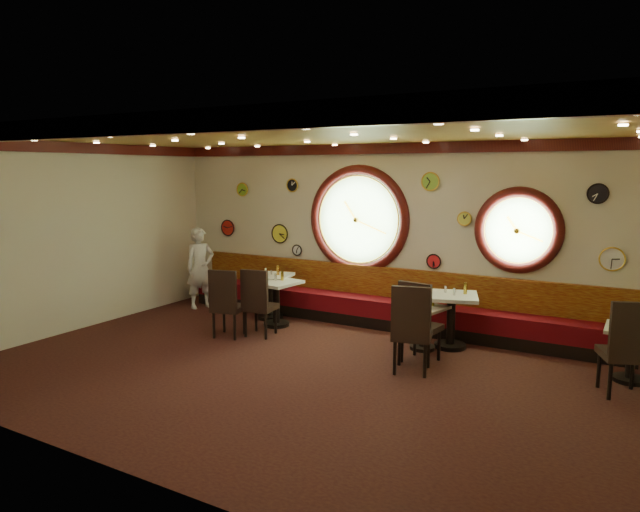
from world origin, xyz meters
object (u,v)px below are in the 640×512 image
(condiment_a_pepper, at_px, (271,272))
(condiment_a_bottle, at_px, (278,270))
(condiment_e_pepper, at_px, (631,325))
(condiment_b_bottle, at_px, (282,276))
(chair_a, at_px, (226,299))
(condiment_c_bottle, at_px, (433,300))
(condiment_b_salt, at_px, (275,277))
(chair_b, at_px, (257,298))
(condiment_a_salt, at_px, (266,271))
(condiment_d_pepper, at_px, (454,292))
(condiment_e_bottle, at_px, (639,320))
(table_a, at_px, (270,291))
(condiment_e_salt, at_px, (624,323))
(chair_e, at_px, (628,343))
(condiment_d_bottle, at_px, (465,288))
(condiment_c_salt, at_px, (420,301))
(condiment_c_pepper, at_px, (428,304))
(waiter, at_px, (200,268))
(table_d, at_px, (451,314))
(table_b, at_px, (276,298))
(table_c, at_px, (423,322))
(chair_c, at_px, (418,317))
(chair_d, at_px, (411,324))
(condiment_b_pepper, at_px, (276,278))
(table_e, at_px, (632,348))
(condiment_d_salt, at_px, (445,289))

(condiment_a_pepper, bearing_deg, condiment_a_bottle, 19.87)
(condiment_e_pepper, bearing_deg, condiment_b_bottle, 178.75)
(chair_a, xyz_separation_m, condiment_c_bottle, (3.12, 1.14, 0.11))
(condiment_b_salt, bearing_deg, chair_b, -76.77)
(condiment_a_salt, relative_size, condiment_d_pepper, 0.98)
(condiment_d_pepper, relative_size, condiment_e_bottle, 0.71)
(condiment_e_pepper, bearing_deg, condiment_a_bottle, 175.63)
(table_a, distance_m, condiment_e_salt, 5.83)
(chair_e, distance_m, condiment_d_bottle, 2.49)
(chair_b, height_order, condiment_c_salt, chair_b)
(chair_b, bearing_deg, condiment_d_pepper, 9.38)
(condiment_c_pepper, height_order, waiter, waiter)
(table_d, height_order, condiment_e_pepper, table_d)
(condiment_a_pepper, bearing_deg, condiment_c_bottle, -4.81)
(table_b, relative_size, table_c, 1.10)
(chair_c, relative_size, chair_d, 0.97)
(condiment_c_salt, bearing_deg, condiment_b_pepper, -178.64)
(table_e, bearing_deg, chair_b, -171.80)
(condiment_a_pepper, height_order, condiment_a_bottle, condiment_a_bottle)
(chair_b, xyz_separation_m, condiment_d_pepper, (2.99, 0.97, 0.25))
(chair_b, height_order, condiment_b_bottle, chair_b)
(table_b, xyz_separation_m, condiment_e_bottle, (5.59, 0.19, 0.29))
(condiment_d_salt, distance_m, condiment_d_pepper, 0.21)
(chair_d, height_order, condiment_e_salt, chair_d)
(chair_e, height_order, condiment_e_salt, chair_e)
(condiment_a_salt, relative_size, condiment_e_salt, 0.99)
(table_c, height_order, condiment_d_salt, condiment_d_salt)
(condiment_e_pepper, bearing_deg, condiment_e_bottle, 67.86)
(table_b, height_order, condiment_c_bottle, condiment_c_bottle)
(table_c, bearing_deg, condiment_a_salt, 172.81)
(condiment_c_bottle, height_order, condiment_d_bottle, condiment_d_bottle)
(waiter, bearing_deg, condiment_b_pepper, -74.69)
(table_a, height_order, condiment_c_salt, table_a)
(condiment_c_bottle, bearing_deg, condiment_c_salt, -168.69)
(condiment_c_pepper, height_order, condiment_c_bottle, condiment_c_bottle)
(condiment_a_salt, xyz_separation_m, condiment_a_bottle, (0.27, 0.01, 0.03))
(condiment_c_bottle, relative_size, waiter, 0.10)
(condiment_c_pepper, height_order, condiment_e_pepper, condiment_e_pepper)
(condiment_a_salt, bearing_deg, chair_c, -17.48)
(condiment_c_pepper, bearing_deg, condiment_d_pepper, 37.98)
(chair_d, xyz_separation_m, waiter, (-5.02, 1.49, 0.10))
(table_e, xyz_separation_m, condiment_b_bottle, (-5.47, 0.04, 0.44))
(chair_b, height_order, condiment_a_salt, chair_b)
(condiment_b_salt, xyz_separation_m, condiment_b_pepper, (0.06, -0.07, -0.01))
(condiment_a_bottle, bearing_deg, chair_b, -72.51)
(condiment_b_salt, distance_m, condiment_d_bottle, 3.32)
(chair_d, xyz_separation_m, condiment_d_pepper, (0.17, 1.36, 0.20))
(table_a, relative_size, condiment_e_bottle, 5.80)
(chair_b, height_order, condiment_c_bottle, chair_b)
(condiment_c_bottle, relative_size, condiment_e_salt, 1.47)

